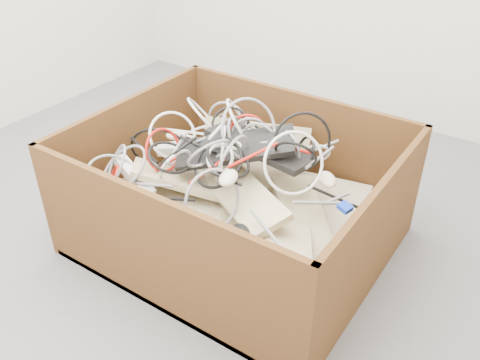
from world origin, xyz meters
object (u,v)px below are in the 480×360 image
Objects in this scene: power_strip_right at (134,176)px; vga_plug at (345,207)px; power_strip_left at (187,148)px; cardboard_box at (234,214)px.

power_strip_right is 5.84× the size of vga_plug.
power_strip_left is 1.12× the size of power_strip_right.
power_strip_left reaches higher than vga_plug.
cardboard_box is 4.03× the size of power_strip_left.
power_strip_right is (-0.33, -0.22, 0.18)m from cardboard_box.
power_strip_left is (-0.27, 0.03, 0.22)m from cardboard_box.
power_strip_left reaches higher than power_strip_right.
power_strip_left is 6.53× the size of vga_plug.
cardboard_box is at bearing 52.65° from power_strip_right.
power_strip_left is 0.27m from power_strip_right.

